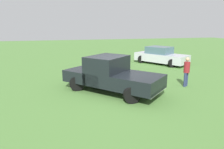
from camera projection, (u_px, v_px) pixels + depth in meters
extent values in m
plane|color=#54843D|center=(115.00, 94.00, 10.01)|extent=(80.00, 80.00, 0.00)
cylinder|color=black|center=(148.00, 85.00, 10.11)|extent=(0.77, 0.22, 0.77)
cylinder|color=black|center=(132.00, 95.00, 8.75)|extent=(0.77, 0.22, 0.77)
cylinder|color=black|center=(97.00, 77.00, 11.82)|extent=(0.77, 0.22, 0.77)
cylinder|color=black|center=(77.00, 83.00, 10.46)|extent=(0.77, 0.22, 0.77)
cube|color=black|center=(139.00, 82.00, 9.40)|extent=(2.80, 2.80, 0.64)
cube|color=black|center=(107.00, 70.00, 10.28)|extent=(2.54, 2.51, 1.40)
cube|color=slate|center=(107.00, 61.00, 10.17)|extent=(2.26, 2.22, 0.48)
cube|color=black|center=(92.00, 75.00, 10.90)|extent=(3.07, 3.10, 0.60)
cube|color=silver|center=(158.00, 91.00, 8.96)|extent=(1.50, 1.35, 0.16)
cylinder|color=black|center=(181.00, 61.00, 17.41)|extent=(0.70, 0.20, 0.70)
cylinder|color=black|center=(172.00, 63.00, 16.30)|extent=(0.70, 0.20, 0.70)
cylinder|color=black|center=(151.00, 57.00, 19.40)|extent=(0.70, 0.20, 0.70)
cylinder|color=black|center=(142.00, 59.00, 18.30)|extent=(0.70, 0.20, 0.70)
cube|color=silver|center=(161.00, 58.00, 17.81)|extent=(3.92, 4.81, 0.68)
cube|color=slate|center=(159.00, 50.00, 17.81)|extent=(2.41, 2.53, 0.60)
cylinder|color=navy|center=(187.00, 79.00, 11.28)|extent=(0.14, 0.14, 0.78)
cylinder|color=navy|center=(185.00, 80.00, 11.14)|extent=(0.14, 0.14, 0.78)
cylinder|color=maroon|center=(187.00, 67.00, 11.05)|extent=(0.44, 0.44, 0.59)
sphere|color=#D8AD84|center=(188.00, 59.00, 10.95)|extent=(0.21, 0.21, 0.21)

